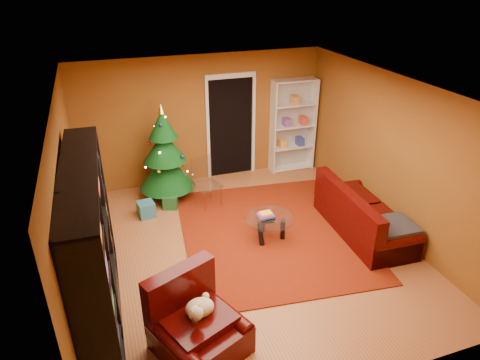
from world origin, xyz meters
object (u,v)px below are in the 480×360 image
object	(u,v)px
media_unit	(93,249)
white_bookshelf	(293,126)
christmas_tree	(165,154)
coffee_table	(269,228)
gift_box_teal	(146,209)
armchair	(200,325)
acrylic_chair	(208,186)
sofa	(365,210)
rug	(271,232)
gift_box_green	(170,201)
dog	(200,308)

from	to	relation	value
media_unit	white_bookshelf	bearing A→B (deg)	40.07
media_unit	christmas_tree	distance (m)	3.26
coffee_table	gift_box_teal	bearing A→B (deg)	142.65
armchair	coffee_table	xyz separation A→B (m)	(1.65, 1.87, -0.18)
acrylic_chair	white_bookshelf	bearing A→B (deg)	7.03
sofa	acrylic_chair	size ratio (longest dim) A/B	2.34
rug	sofa	bearing A→B (deg)	-17.65
rug	gift_box_teal	world-z (taller)	gift_box_teal
rug	media_unit	xyz separation A→B (m)	(-2.79, -1.09, 1.05)
white_bookshelf	coffee_table	bearing A→B (deg)	-121.12
media_unit	acrylic_chair	size ratio (longest dim) A/B	3.26
white_bookshelf	acrylic_chair	distance (m)	2.49
christmas_tree	acrylic_chair	distance (m)	1.02
media_unit	gift_box_green	size ratio (longest dim) A/B	10.69
gift_box_teal	media_unit	bearing A→B (deg)	-110.31
media_unit	gift_box_teal	world-z (taller)	media_unit
white_bookshelf	coffee_table	distance (m)	2.97
gift_box_green	white_bookshelf	bearing A→B (deg)	16.60
gift_box_green	armchair	size ratio (longest dim) A/B	0.26
white_bookshelf	dog	bearing A→B (deg)	-125.54
rug	armchair	world-z (taller)	armchair
rug	acrylic_chair	world-z (taller)	acrylic_chair
gift_box_teal	armchair	xyz separation A→B (m)	(0.18, -3.27, 0.25)
coffee_table	sofa	bearing A→B (deg)	-11.57
rug	gift_box_teal	xyz separation A→B (m)	(-1.93, 1.25, 0.13)
white_bookshelf	armchair	bearing A→B (deg)	-125.35
white_bookshelf	dog	xyz separation A→B (m)	(-3.15, -4.24, -0.41)
rug	dog	size ratio (longest dim) A/B	8.58
armchair	coffee_table	size ratio (longest dim) A/B	1.23
armchair	sofa	size ratio (longest dim) A/B	0.51
rug	acrylic_chair	xyz separation A→B (m)	(-0.76, 1.26, 0.42)
gift_box_green	coffee_table	size ratio (longest dim) A/B	0.32
rug	dog	xyz separation A→B (m)	(-1.72, -1.96, 0.58)
media_unit	acrylic_chair	world-z (taller)	media_unit
media_unit	white_bookshelf	distance (m)	5.40
dog	media_unit	bearing A→B (deg)	117.99
media_unit	coffee_table	size ratio (longest dim) A/B	3.37
dog	acrylic_chair	xyz separation A→B (m)	(0.95, 3.22, -0.16)
dog	acrylic_chair	bearing A→B (deg)	50.30
media_unit	dog	size ratio (longest dim) A/B	6.93
christmas_tree	sofa	xyz separation A→B (m)	(2.92, -2.33, -0.49)
sofa	media_unit	bearing A→B (deg)	100.77
sofa	acrylic_chair	xyz separation A→B (m)	(-2.26, 1.74, -0.00)
christmas_tree	armchair	distance (m)	3.93
rug	armchair	xyz separation A→B (m)	(-1.74, -2.02, 0.39)
gift_box_teal	armchair	bearing A→B (deg)	-86.77
armchair	rug	bearing A→B (deg)	26.07
gift_box_teal	gift_box_green	xyz separation A→B (m)	(0.47, 0.17, -0.01)
gift_box_green	sofa	bearing A→B (deg)	-32.67
rug	gift_box_teal	bearing A→B (deg)	147.11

